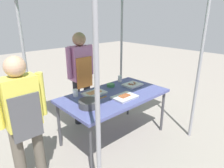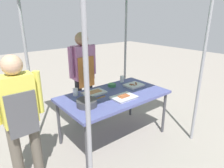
{
  "view_description": "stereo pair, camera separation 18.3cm",
  "coord_description": "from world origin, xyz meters",
  "px_view_note": "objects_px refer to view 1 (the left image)",
  "views": [
    {
      "loc": [
        -1.88,
        -1.98,
        1.86
      ],
      "look_at": [
        0.0,
        0.05,
        0.9
      ],
      "focal_mm": 31.56,
      "sensor_mm": 36.0,
      "label": 1
    },
    {
      "loc": [
        -1.74,
        -2.1,
        1.86
      ],
      "look_at": [
        0.0,
        0.05,
        0.9
      ],
      "focal_mm": 31.56,
      "sensor_mm": 36.0,
      "label": 2
    }
  ],
  "objects_px": {
    "tray_meat_skewers": "(132,85)",
    "drink_cup_near_edge": "(120,79)",
    "condiment_bowl": "(111,85)",
    "tray_pork_links": "(125,97)",
    "tray_grilled_sausages": "(94,93)",
    "drink_cup_by_wok": "(75,93)",
    "stall_table": "(114,97)",
    "customer_nearby": "(23,115)",
    "cooking_wok": "(89,103)",
    "vendor_woman": "(81,72)"
  },
  "relations": [
    {
      "from": "tray_meat_skewers",
      "to": "drink_cup_near_edge",
      "type": "bearing_deg",
      "value": 91.48
    },
    {
      "from": "condiment_bowl",
      "to": "tray_pork_links",
      "type": "bearing_deg",
      "value": -110.3
    },
    {
      "from": "tray_grilled_sausages",
      "to": "tray_meat_skewers",
      "type": "relative_size",
      "value": 1.14
    },
    {
      "from": "tray_grilled_sausages",
      "to": "drink_cup_by_wok",
      "type": "bearing_deg",
      "value": 151.93
    },
    {
      "from": "stall_table",
      "to": "customer_nearby",
      "type": "height_order",
      "value": "customer_nearby"
    },
    {
      "from": "stall_table",
      "to": "drink_cup_by_wok",
      "type": "distance_m",
      "value": 0.58
    },
    {
      "from": "tray_pork_links",
      "to": "drink_cup_by_wok",
      "type": "xyz_separation_m",
      "value": [
        -0.47,
        0.54,
        0.03
      ]
    },
    {
      "from": "stall_table",
      "to": "tray_pork_links",
      "type": "bearing_deg",
      "value": -88.06
    },
    {
      "from": "tray_grilled_sausages",
      "to": "stall_table",
      "type": "bearing_deg",
      "value": -41.26
    },
    {
      "from": "stall_table",
      "to": "drink_cup_by_wok",
      "type": "height_order",
      "value": "drink_cup_by_wok"
    },
    {
      "from": "cooking_wok",
      "to": "vendor_woman",
      "type": "relative_size",
      "value": 0.27
    },
    {
      "from": "drink_cup_near_edge",
      "to": "drink_cup_by_wok",
      "type": "xyz_separation_m",
      "value": [
        -0.94,
        -0.03,
        -0.0
      ]
    },
    {
      "from": "drink_cup_near_edge",
      "to": "drink_cup_by_wok",
      "type": "distance_m",
      "value": 0.94
    },
    {
      "from": "vendor_woman",
      "to": "tray_meat_skewers",
      "type": "bearing_deg",
      "value": 127.77
    },
    {
      "from": "tray_pork_links",
      "to": "condiment_bowl",
      "type": "bearing_deg",
      "value": 69.7
    },
    {
      "from": "stall_table",
      "to": "drink_cup_by_wok",
      "type": "xyz_separation_m",
      "value": [
        -0.47,
        0.33,
        0.11
      ]
    },
    {
      "from": "stall_table",
      "to": "tray_meat_skewers",
      "type": "xyz_separation_m",
      "value": [
        0.48,
        0.07,
        0.07
      ]
    },
    {
      "from": "tray_pork_links",
      "to": "cooking_wok",
      "type": "bearing_deg",
      "value": 167.29
    },
    {
      "from": "tray_grilled_sausages",
      "to": "customer_nearby",
      "type": "height_order",
      "value": "customer_nearby"
    },
    {
      "from": "stall_table",
      "to": "vendor_woman",
      "type": "distance_m",
      "value": 0.81
    },
    {
      "from": "condiment_bowl",
      "to": "drink_cup_near_edge",
      "type": "distance_m",
      "value": 0.29
    },
    {
      "from": "stall_table",
      "to": "vendor_woman",
      "type": "relative_size",
      "value": 0.99
    },
    {
      "from": "tray_grilled_sausages",
      "to": "condiment_bowl",
      "type": "distance_m",
      "value": 0.43
    },
    {
      "from": "stall_table",
      "to": "cooking_wok",
      "type": "bearing_deg",
      "value": -170.58
    },
    {
      "from": "tray_grilled_sausages",
      "to": "tray_pork_links",
      "type": "bearing_deg",
      "value": -60.3
    },
    {
      "from": "stall_table",
      "to": "customer_nearby",
      "type": "relative_size",
      "value": 1.06
    },
    {
      "from": "drink_cup_near_edge",
      "to": "customer_nearby",
      "type": "bearing_deg",
      "value": -168.4
    },
    {
      "from": "tray_grilled_sausages",
      "to": "drink_cup_by_wok",
      "type": "xyz_separation_m",
      "value": [
        -0.24,
        0.13,
        0.03
      ]
    },
    {
      "from": "drink_cup_by_wok",
      "to": "customer_nearby",
      "type": "distance_m",
      "value": 0.92
    },
    {
      "from": "vendor_woman",
      "to": "drink_cup_near_edge",
      "type": "bearing_deg",
      "value": 142.56
    },
    {
      "from": "tray_meat_skewers",
      "to": "customer_nearby",
      "type": "bearing_deg",
      "value": -177.56
    },
    {
      "from": "drink_cup_near_edge",
      "to": "vendor_woman",
      "type": "relative_size",
      "value": 0.07
    },
    {
      "from": "tray_meat_skewers",
      "to": "drink_cup_near_edge",
      "type": "relative_size",
      "value": 2.71
    },
    {
      "from": "stall_table",
      "to": "condiment_bowl",
      "type": "xyz_separation_m",
      "value": [
        0.19,
        0.29,
        0.08
      ]
    },
    {
      "from": "condiment_bowl",
      "to": "stall_table",
      "type": "bearing_deg",
      "value": -123.5
    },
    {
      "from": "tray_meat_skewers",
      "to": "condiment_bowl",
      "type": "distance_m",
      "value": 0.37
    },
    {
      "from": "stall_table",
      "to": "tray_meat_skewers",
      "type": "relative_size",
      "value": 5.35
    },
    {
      "from": "stall_table",
      "to": "drink_cup_near_edge",
      "type": "bearing_deg",
      "value": 37.08
    },
    {
      "from": "stall_table",
      "to": "customer_nearby",
      "type": "bearing_deg",
      "value": -179.6
    },
    {
      "from": "tray_grilled_sausages",
      "to": "drink_cup_near_edge",
      "type": "relative_size",
      "value": 3.09
    },
    {
      "from": "tray_pork_links",
      "to": "tray_grilled_sausages",
      "type": "bearing_deg",
      "value": 119.7
    },
    {
      "from": "condiment_bowl",
      "to": "drink_cup_near_edge",
      "type": "xyz_separation_m",
      "value": [
        0.28,
        0.07,
        0.03
      ]
    },
    {
      "from": "tray_pork_links",
      "to": "vendor_woman",
      "type": "relative_size",
      "value": 0.21
    },
    {
      "from": "drink_cup_by_wok",
      "to": "customer_nearby",
      "type": "bearing_deg",
      "value": -158.45
    },
    {
      "from": "condiment_bowl",
      "to": "customer_nearby",
      "type": "xyz_separation_m",
      "value": [
        -1.51,
        -0.3,
        0.11
      ]
    },
    {
      "from": "cooking_wok",
      "to": "customer_nearby",
      "type": "xyz_separation_m",
      "value": [
        -0.79,
        0.08,
        0.09
      ]
    },
    {
      "from": "tray_grilled_sausages",
      "to": "drink_cup_by_wok",
      "type": "relative_size",
      "value": 3.22
    },
    {
      "from": "vendor_woman",
      "to": "customer_nearby",
      "type": "distance_m",
      "value": 1.48
    },
    {
      "from": "tray_pork_links",
      "to": "cooking_wok",
      "type": "distance_m",
      "value": 0.55
    },
    {
      "from": "drink_cup_near_edge",
      "to": "customer_nearby",
      "type": "height_order",
      "value": "customer_nearby"
    }
  ]
}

